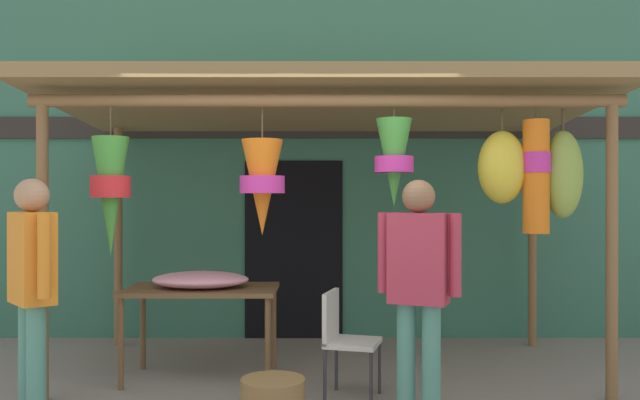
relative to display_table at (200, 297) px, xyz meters
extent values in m
cube|color=#387056|center=(0.81, 1.77, 1.20)|extent=(11.54, 0.25, 3.82)
cube|color=#2D2823|center=(0.81, 1.63, 1.66)|extent=(10.38, 0.04, 0.24)
cube|color=black|center=(0.74, 1.64, 0.29)|extent=(1.10, 0.03, 2.00)
cylinder|color=brown|center=(-1.13, -0.61, 0.45)|extent=(0.09, 0.09, 2.34)
cylinder|color=brown|center=(3.31, -0.61, 0.45)|extent=(0.09, 0.09, 2.34)
cylinder|color=brown|center=(-1.13, 1.27, 0.45)|extent=(0.09, 0.09, 2.34)
cylinder|color=brown|center=(3.31, 1.27, 0.45)|extent=(0.09, 0.09, 2.34)
cylinder|color=brown|center=(1.09, -0.61, 1.62)|extent=(4.63, 0.10, 0.10)
cylinder|color=brown|center=(1.09, 1.27, 1.77)|extent=(4.63, 0.10, 0.10)
cube|color=olive|center=(1.09, 0.33, 1.74)|extent=(4.93, 2.38, 0.27)
cylinder|color=brown|center=(-0.58, -0.65, 1.45)|extent=(0.01, 0.01, 0.23)
cone|color=green|center=(-0.58, -0.65, 0.87)|extent=(0.28, 0.28, 0.93)
cylinder|color=red|center=(-0.58, -0.65, 0.95)|extent=(0.30, 0.30, 0.17)
cylinder|color=brown|center=(0.58, -0.57, 1.45)|extent=(0.01, 0.01, 0.25)
cone|color=orange|center=(0.58, -0.57, 0.95)|extent=(0.33, 0.33, 0.75)
cylinder|color=#D13399|center=(0.58, -0.57, 0.97)|extent=(0.35, 0.35, 0.14)
cylinder|color=brown|center=(1.61, -0.59, 1.53)|extent=(0.01, 0.01, 0.09)
cone|color=green|center=(1.61, -0.59, 1.14)|extent=(0.28, 0.28, 0.69)
cylinder|color=#D13399|center=(1.61, -0.59, 1.13)|extent=(0.30, 0.30, 0.12)
cylinder|color=brown|center=(2.72, -0.58, 1.52)|extent=(0.01, 0.01, 0.09)
cylinder|color=orange|center=(2.72, -0.58, 1.03)|extent=(0.20, 0.20, 0.89)
cylinder|color=#D13399|center=(2.72, -0.58, 1.14)|extent=(0.22, 0.22, 0.16)
cylinder|color=#4C3D23|center=(2.96, -0.53, 1.49)|extent=(0.02, 0.02, 0.17)
ellipsoid|color=#89A842|center=(2.96, -0.53, 1.05)|extent=(0.31, 0.26, 0.70)
cylinder|color=#4C3D23|center=(2.48, -0.51, 1.48)|extent=(0.02, 0.02, 0.17)
ellipsoid|color=yellow|center=(2.48, -0.51, 1.11)|extent=(0.38, 0.32, 0.58)
cube|color=brown|center=(0.00, 0.00, 0.06)|extent=(1.31, 0.76, 0.04)
cylinder|color=brown|center=(-0.60, -0.33, -0.34)|extent=(0.05, 0.05, 0.76)
cylinder|color=brown|center=(0.60, -0.33, -0.34)|extent=(0.05, 0.05, 0.76)
cylinder|color=brown|center=(-0.60, 0.33, -0.34)|extent=(0.05, 0.05, 0.76)
cylinder|color=brown|center=(0.60, 0.33, -0.34)|extent=(0.05, 0.05, 0.76)
ellipsoid|color=pink|center=(0.00, -0.03, 0.16)|extent=(0.83, 0.58, 0.14)
ellipsoid|color=green|center=(0.12, -0.09, 0.16)|extent=(0.37, 0.29, 0.10)
cube|color=beige|center=(1.29, -0.56, -0.27)|extent=(0.49, 0.49, 0.04)
cube|color=beige|center=(1.12, -0.51, -0.07)|extent=(0.14, 0.40, 0.40)
cylinder|color=#333338|center=(1.42, -0.78, -0.49)|extent=(0.03, 0.03, 0.44)
cylinder|color=#333338|center=(1.51, -0.43, -0.49)|extent=(0.03, 0.03, 0.44)
cylinder|color=#333338|center=(1.07, -0.68, -0.49)|extent=(0.03, 0.03, 0.44)
cylinder|color=#333338|center=(1.17, -0.34, -0.49)|extent=(0.03, 0.03, 0.44)
cylinder|color=olive|center=(0.69, -0.99, -0.58)|extent=(0.47, 0.47, 0.28)
cylinder|color=#4C8E7A|center=(1.81, -1.16, -0.29)|extent=(0.13, 0.13, 0.84)
cylinder|color=#4C8E7A|center=(1.64, -1.09, -0.29)|extent=(0.13, 0.13, 0.84)
cube|color=#B23347|center=(1.72, -1.13, 0.44)|extent=(0.45, 0.36, 0.63)
cylinder|color=#B23347|center=(1.96, -1.22, 0.48)|extent=(0.08, 0.08, 0.57)
cylinder|color=#B23347|center=(1.49, -1.03, 0.48)|extent=(0.08, 0.08, 0.57)
sphere|color=#896042|center=(1.72, -1.13, 0.88)|extent=(0.23, 0.23, 0.23)
cylinder|color=#4C8E7A|center=(-1.03, -1.08, -0.29)|extent=(0.13, 0.13, 0.85)
cylinder|color=#4C8E7A|center=(-0.91, -1.22, -0.29)|extent=(0.13, 0.13, 0.85)
cube|color=orange|center=(-0.97, -1.15, 0.45)|extent=(0.43, 0.45, 0.63)
cylinder|color=orange|center=(-1.13, -0.96, 0.48)|extent=(0.08, 0.08, 0.57)
cylinder|color=orange|center=(-0.80, -1.34, 0.48)|extent=(0.08, 0.08, 0.57)
sphere|color=tan|center=(-0.97, -1.15, 0.88)|extent=(0.23, 0.23, 0.23)
camera|label=1|loc=(1.03, -5.62, 0.86)|focal=36.22mm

